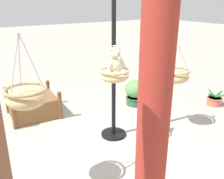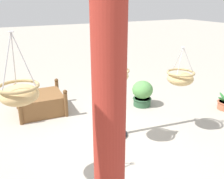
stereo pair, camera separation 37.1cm
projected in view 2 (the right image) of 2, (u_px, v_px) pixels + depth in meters
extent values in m
plane|color=#A8A093|center=(111.00, 141.00, 4.29)|extent=(40.00, 40.00, 0.00)
cylinder|color=black|center=(115.00, 70.00, 4.07)|extent=(0.07, 0.07, 2.42)
cylinder|color=black|center=(115.00, 134.00, 4.48)|extent=(0.44, 0.44, 0.04)
ellipsoid|color=tan|center=(114.00, 76.00, 3.80)|extent=(0.44, 0.44, 0.18)
torus|color=tan|center=(114.00, 71.00, 3.77)|extent=(0.47, 0.47, 0.04)
ellipsoid|color=silver|center=(114.00, 75.00, 3.80)|extent=(0.39, 0.39, 0.15)
cylinder|color=#B7B7BC|center=(110.00, 60.00, 3.63)|extent=(0.19, 0.12, 0.38)
cylinder|color=#B7B7BC|center=(121.00, 59.00, 3.71)|extent=(0.19, 0.12, 0.38)
cylinder|color=#B7B7BC|center=(111.00, 57.00, 3.79)|extent=(0.01, 0.21, 0.38)
torus|color=#B7B7BC|center=(114.00, 46.00, 3.65)|extent=(0.06, 0.06, 0.01)
ellipsoid|color=beige|center=(114.00, 66.00, 3.74)|extent=(0.22, 0.18, 0.26)
sphere|color=beige|center=(115.00, 53.00, 3.67)|extent=(0.21, 0.21, 0.17)
ellipsoid|color=beige|center=(116.00, 55.00, 3.63)|extent=(0.09, 0.08, 0.05)
sphere|color=black|center=(117.00, 55.00, 3.61)|extent=(0.02, 0.02, 0.02)
sphere|color=beige|center=(118.00, 48.00, 3.68)|extent=(0.06, 0.06, 0.06)
sphere|color=beige|center=(111.00, 49.00, 3.63)|extent=(0.06, 0.06, 0.06)
ellipsoid|color=beige|center=(122.00, 64.00, 3.76)|extent=(0.07, 0.13, 0.16)
ellipsoid|color=beige|center=(108.00, 66.00, 3.66)|extent=(0.07, 0.13, 0.16)
ellipsoid|color=beige|center=(121.00, 73.00, 3.72)|extent=(0.08, 0.15, 0.08)
ellipsoid|color=beige|center=(114.00, 74.00, 3.67)|extent=(0.08, 0.15, 0.08)
ellipsoid|color=tan|center=(180.00, 79.00, 4.30)|extent=(0.45, 0.45, 0.23)
torus|color=tan|center=(181.00, 73.00, 4.26)|extent=(0.47, 0.47, 0.04)
ellipsoid|color=silver|center=(180.00, 77.00, 4.29)|extent=(0.39, 0.39, 0.19)
cylinder|color=#B7B7BC|center=(180.00, 61.00, 4.11)|extent=(0.19, 0.12, 0.44)
cylinder|color=#B7B7BC|center=(188.00, 60.00, 4.18)|extent=(0.19, 0.12, 0.44)
cylinder|color=#B7B7BC|center=(178.00, 59.00, 4.28)|extent=(0.01, 0.22, 0.44)
torus|color=#B7B7BC|center=(183.00, 47.00, 4.11)|extent=(0.06, 0.06, 0.01)
ellipsoid|color=tan|center=(19.00, 95.00, 2.82)|extent=(0.44, 0.44, 0.23)
torus|color=tan|center=(18.00, 86.00, 2.78)|extent=(0.46, 0.46, 0.04)
ellipsoid|color=silver|center=(19.00, 93.00, 2.81)|extent=(0.38, 0.38, 0.18)
cylinder|color=#B7B7BC|center=(7.00, 62.00, 2.60)|extent=(0.19, 0.12, 0.60)
cylinder|color=#B7B7BC|center=(24.00, 60.00, 2.68)|extent=(0.19, 0.12, 0.60)
cylinder|color=#B7B7BC|center=(14.00, 58.00, 2.76)|extent=(0.01, 0.21, 0.60)
torus|color=#B7B7BC|center=(11.00, 32.00, 2.58)|extent=(0.06, 0.06, 0.01)
cylinder|color=#9E2D23|center=(109.00, 148.00, 1.45)|extent=(0.19, 0.19, 2.99)
cube|color=brown|center=(41.00, 103.00, 5.32)|extent=(0.93, 0.86, 0.41)
cube|color=#382819|center=(40.00, 96.00, 5.26)|extent=(0.82, 0.76, 0.06)
cylinder|color=brown|center=(66.00, 105.00, 5.12)|extent=(0.08, 0.08, 0.51)
cylinder|color=brown|center=(20.00, 112.00, 4.78)|extent=(0.08, 0.08, 0.51)
cylinder|color=brown|center=(57.00, 92.00, 5.82)|extent=(0.08, 0.08, 0.51)
cylinder|color=brown|center=(17.00, 98.00, 5.48)|extent=(0.08, 0.08, 0.51)
sphere|color=brown|center=(65.00, 92.00, 5.02)|extent=(0.09, 0.09, 0.09)
sphere|color=brown|center=(19.00, 99.00, 4.68)|extent=(0.09, 0.09, 0.09)
sphere|color=brown|center=(56.00, 80.00, 5.72)|extent=(0.09, 0.09, 0.09)
sphere|color=brown|center=(15.00, 85.00, 5.39)|extent=(0.09, 0.09, 0.09)
cylinder|color=#2D5638|center=(142.00, 102.00, 5.70)|extent=(0.39, 0.39, 0.18)
torus|color=#294E32|center=(142.00, 99.00, 5.67)|extent=(0.42, 0.42, 0.03)
cylinder|color=#382819|center=(142.00, 99.00, 5.67)|extent=(0.34, 0.34, 0.03)
ellipsoid|color=#56934C|center=(143.00, 90.00, 5.60)|extent=(0.46, 0.46, 0.41)
ellipsoid|color=#28702D|center=(222.00, 99.00, 5.41)|extent=(0.26, 0.08, 0.16)
ellipsoid|color=#28702D|center=(223.00, 97.00, 5.55)|extent=(0.10, 0.26, 0.17)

